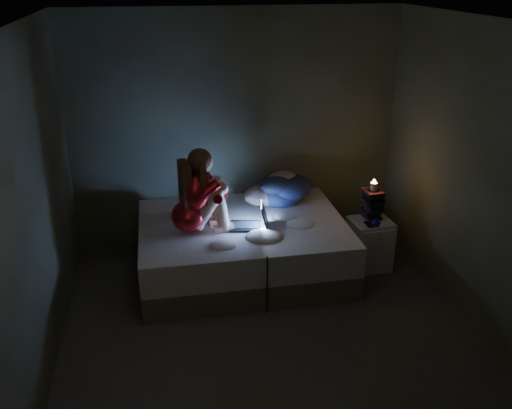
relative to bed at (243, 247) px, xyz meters
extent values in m
cube|color=#312A28|center=(0.07, -1.10, -0.30)|extent=(3.60, 3.80, 0.02)
cube|color=silver|center=(0.07, -1.10, 2.32)|extent=(3.60, 3.80, 0.02)
cube|color=#3B3D33|center=(0.07, 0.81, 1.01)|extent=(3.60, 0.02, 2.60)
cube|color=#3B3D33|center=(0.07, -3.01, 1.01)|extent=(3.60, 0.02, 2.60)
cube|color=#3B3D33|center=(-1.74, -1.10, 1.01)|extent=(0.02, 3.80, 2.60)
cube|color=#3B3D33|center=(1.88, -1.10, 1.01)|extent=(0.02, 3.80, 2.60)
cube|color=white|center=(-0.76, 0.25, 0.35)|extent=(0.48, 0.34, 0.14)
cube|color=white|center=(1.33, -0.15, -0.01)|extent=(0.43, 0.39, 0.54)
cylinder|color=beige|center=(1.35, -0.07, 0.62)|extent=(0.07, 0.07, 0.08)
cube|color=black|center=(1.26, -0.24, 0.26)|extent=(0.08, 0.15, 0.01)
sphere|color=#0C1186|center=(1.31, -0.29, 0.30)|extent=(0.08, 0.08, 0.08)
camera|label=1|loc=(-0.79, -4.99, 2.67)|focal=38.58mm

